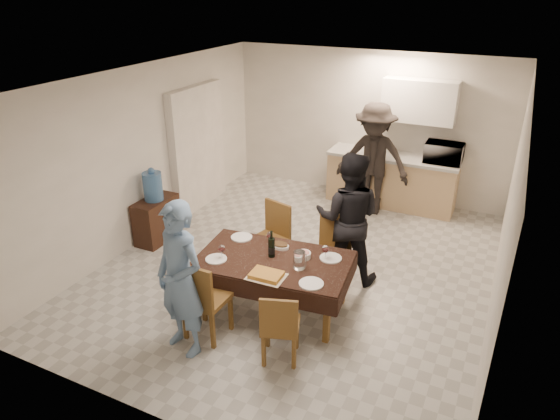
{
  "coord_description": "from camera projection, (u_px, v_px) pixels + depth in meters",
  "views": [
    {
      "loc": [
        2.37,
        -5.54,
        3.67
      ],
      "look_at": [
        -0.14,
        -0.3,
        0.97
      ],
      "focal_mm": 32.0,
      "sensor_mm": 36.0,
      "label": 1
    }
  ],
  "objects": [
    {
      "name": "salad_bowl",
      "position": [
        303.0,
        255.0,
        5.85
      ],
      "size": [
        0.18,
        0.18,
        0.07
      ],
      "primitive_type": "cylinder",
      "color": "white",
      "rests_on": "dining_table"
    },
    {
      "name": "plate_far_left",
      "position": [
        242.0,
        237.0,
        6.31
      ],
      "size": [
        0.27,
        0.27,
        0.02
      ],
      "primitive_type": "cylinder",
      "color": "white",
      "rests_on": "dining_table"
    },
    {
      "name": "dining_table",
      "position": [
        274.0,
        261.0,
        5.85
      ],
      "size": [
        1.88,
        1.22,
        0.69
      ],
      "rotation": [
        0.0,
        0.0,
        0.11
      ],
      "color": "black",
      "rests_on": "floor"
    },
    {
      "name": "savoury_tart",
      "position": [
        266.0,
        275.0,
        5.47
      ],
      "size": [
        0.42,
        0.32,
        0.05
      ],
      "primitive_type": "cube",
      "rotation": [
        0.0,
        0.0,
        0.03
      ],
      "color": "gold",
      "rests_on": "dining_table"
    },
    {
      "name": "wine_bottle",
      "position": [
        272.0,
        244.0,
        5.82
      ],
      "size": [
        0.08,
        0.08,
        0.33
      ],
      "primitive_type": null,
      "color": "black",
      "rests_on": "dining_table"
    },
    {
      "name": "chair_near_right",
      "position": [
        277.0,
        321.0,
        5.05
      ],
      "size": [
        0.49,
        0.5,
        0.46
      ],
      "rotation": [
        0.0,
        0.0,
        0.33
      ],
      "color": "brown",
      "rests_on": "floor"
    },
    {
      "name": "wine_glass_b",
      "position": [
        326.0,
        252.0,
        5.78
      ],
      "size": [
        0.09,
        0.09,
        0.19
      ],
      "primitive_type": null,
      "color": "white",
      "rests_on": "dining_table"
    },
    {
      "name": "plate_near_left",
      "position": [
        216.0,
        259.0,
        5.82
      ],
      "size": [
        0.25,
        0.25,
        0.01
      ],
      "primitive_type": "cylinder",
      "color": "white",
      "rests_on": "dining_table"
    },
    {
      "name": "wine_glass_a",
      "position": [
        222.0,
        252.0,
        5.81
      ],
      "size": [
        0.08,
        0.08,
        0.18
      ],
      "primitive_type": null,
      "color": "white",
      "rests_on": "dining_table"
    },
    {
      "name": "upper_cabinet",
      "position": [
        419.0,
        101.0,
        8.18
      ],
      "size": [
        1.2,
        0.34,
        0.7
      ],
      "primitive_type": "cube",
      "color": "white",
      "rests_on": "wall_back"
    },
    {
      "name": "person_far",
      "position": [
        348.0,
        218.0,
        6.4
      ],
      "size": [
        0.98,
        0.83,
        1.77
      ],
      "primitive_type": "imported",
      "rotation": [
        0.0,
        0.0,
        3.34
      ],
      "color": "black",
      "rests_on": "floor"
    },
    {
      "name": "wine_glass_c",
      "position": [
        270.0,
        238.0,
        6.12
      ],
      "size": [
        0.08,
        0.08,
        0.17
      ],
      "primitive_type": null,
      "color": "white",
      "rests_on": "dining_table"
    },
    {
      "name": "wall_back",
      "position": [
        367.0,
        125.0,
        8.92
      ],
      "size": [
        5.0,
        0.02,
        2.6
      ],
      "primitive_type": "cube",
      "color": "silver",
      "rests_on": "floor"
    },
    {
      "name": "plate_near_right",
      "position": [
        311.0,
        284.0,
        5.35
      ],
      "size": [
        0.27,
        0.27,
        0.02
      ],
      "primitive_type": "cylinder",
      "color": "white",
      "rests_on": "dining_table"
    },
    {
      "name": "person_near",
      "position": [
        180.0,
        280.0,
        5.12
      ],
      "size": [
        0.71,
        0.56,
        1.73
      ],
      "primitive_type": "imported",
      "rotation": [
        0.0,
        0.0,
        -0.25
      ],
      "color": "#5D7DA3",
      "rests_on": "floor"
    },
    {
      "name": "plate_far_right",
      "position": [
        331.0,
        258.0,
        5.84
      ],
      "size": [
        0.26,
        0.26,
        0.02
      ],
      "primitive_type": "cylinder",
      "color": "white",
      "rests_on": "dining_table"
    },
    {
      "name": "kitchen_worktop",
      "position": [
        394.0,
        157.0,
        8.59
      ],
      "size": [
        2.24,
        0.64,
        0.05
      ],
      "primitive_type": "cube",
      "color": "#ABACA7",
      "rests_on": "kitchen_base_cabinet"
    },
    {
      "name": "microwave",
      "position": [
        444.0,
        153.0,
        8.19
      ],
      "size": [
        0.6,
        0.41,
        0.33
      ],
      "primitive_type": "imported",
      "rotation": [
        0.0,
        0.0,
        3.14
      ],
      "color": "white",
      "rests_on": "kitchen_worktop"
    },
    {
      "name": "chair_far_right",
      "position": [
        329.0,
        250.0,
        6.24
      ],
      "size": [
        0.47,
        0.47,
        0.52
      ],
      "rotation": [
        0.0,
        0.0,
        3.23
      ],
      "color": "brown",
      "rests_on": "floor"
    },
    {
      "name": "console",
      "position": [
        157.0,
        220.0,
        7.6
      ],
      "size": [
        0.36,
        0.73,
        0.67
      ],
      "primitive_type": "cube",
      "color": "#311B10",
      "rests_on": "floor"
    },
    {
      "name": "chair_far_left",
      "position": [
        265.0,
        235.0,
        6.59
      ],
      "size": [
        0.54,
        0.55,
        0.52
      ],
      "rotation": [
        0.0,
        0.0,
        2.88
      ],
      "color": "brown",
      "rests_on": "floor"
    },
    {
      "name": "water_jug",
      "position": [
        153.0,
        186.0,
        7.37
      ],
      "size": [
        0.28,
        0.28,
        0.43
      ],
      "primitive_type": "cylinder",
      "color": "#4376B1",
      "rests_on": "console"
    },
    {
      "name": "chair_near_left",
      "position": [
        201.0,
        293.0,
        5.36
      ],
      "size": [
        0.46,
        0.46,
        0.53
      ],
      "rotation": [
        0.0,
        0.0,
        -0.02
      ],
      "color": "brown",
      "rests_on": "floor"
    },
    {
      "name": "stub_partition",
      "position": [
        198.0,
        148.0,
        8.5
      ],
      "size": [
        0.15,
        1.4,
        2.1
      ],
      "primitive_type": "cube",
      "color": "white",
      "rests_on": "floor"
    },
    {
      "name": "wall_left",
      "position": [
        147.0,
        154.0,
        7.44
      ],
      "size": [
        0.02,
        6.0,
        2.6
      ],
      "primitive_type": "cube",
      "color": "silver",
      "rests_on": "floor"
    },
    {
      "name": "kitchen_base_cabinet",
      "position": [
        391.0,
        181.0,
        8.79
      ],
      "size": [
        2.2,
        0.6,
        0.86
      ],
      "primitive_type": "cube",
      "color": "tan",
      "rests_on": "floor"
    },
    {
      "name": "wall_right",
      "position": [
        508.0,
        216.0,
        5.48
      ],
      "size": [
        0.02,
        6.0,
        2.6
      ],
      "primitive_type": "cube",
      "color": "silver",
      "rests_on": "floor"
    },
    {
      "name": "ceiling",
      "position": [
        302.0,
        78.0,
        5.92
      ],
      "size": [
        5.0,
        6.0,
        0.02
      ],
      "primitive_type": "cube",
      "color": "white",
      "rests_on": "wall_back"
    },
    {
      "name": "mushroom_dish",
      "position": [
        280.0,
        246.0,
        6.07
      ],
      "size": [
        0.21,
        0.21,
        0.04
      ],
      "primitive_type": "cylinder",
      "color": "white",
      "rests_on": "dining_table"
    },
    {
      "name": "wall_front",
      "position": [
        151.0,
        304.0,
        4.01
      ],
      "size": [
        5.0,
        0.02,
        2.6
      ],
      "primitive_type": "cube",
      "color": "silver",
      "rests_on": "floor"
    },
    {
      "name": "person_kitchen",
      "position": [
        373.0,
        159.0,
        8.29
      ],
      "size": [
        1.22,
        0.7,
        1.9
      ],
      "primitive_type": "imported",
      "color": "black",
      "rests_on": "floor"
    },
    {
      "name": "floor",
      "position": [
        298.0,
        266.0,
        7.01
      ],
      "size": [
        5.0,
        6.0,
        0.02
      ],
      "primitive_type": "cube",
      "color": "#BBBBB6",
      "rests_on": "ground"
    },
    {
      "name": "water_pitcher",
      "position": [
        299.0,
        260.0,
        5.61
      ],
      "size": [
        0.14,
        0.14,
        0.21
      ],
      "primitive_type": "cylinder",
      "color": "white",
      "rests_on": "dining_table"
    }
  ]
}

